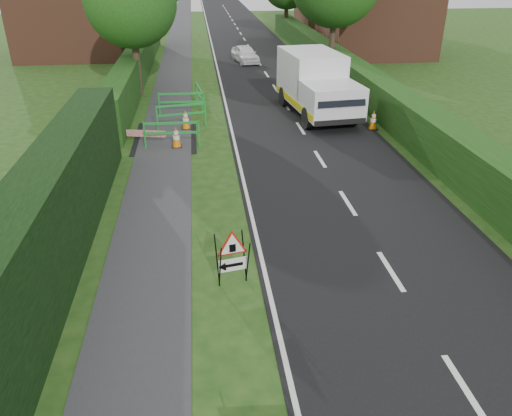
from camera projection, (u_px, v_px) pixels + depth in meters
ground at (290, 307)px, 10.18m from camera, size 120.00×120.00×0.00m
road_surface at (245, 41)px, 41.42m from camera, size 6.00×90.00×0.02m
footpath at (179, 42)px, 40.85m from camera, size 2.00×90.00×0.02m
hedge_west_near at (36, 326)px, 9.67m from camera, size 1.10×18.00×2.50m
hedge_west_far at (139, 78)px, 29.14m from camera, size 1.00×24.00×1.80m
hedge_east at (361, 98)px, 25.02m from camera, size 1.20×50.00×1.50m
house_west at (72, 12)px, 34.39m from camera, size 7.50×7.40×7.88m
house_east_a at (376, 11)px, 34.79m from camera, size 7.50×7.40×7.88m
tree_nw at (130, 1)px, 23.61m from camera, size 4.40×4.40×6.70m
triangle_sign at (231, 254)px, 10.53m from camera, size 0.90×0.90×1.13m
works_van at (316, 83)px, 21.93m from camera, size 2.83×5.93×2.61m
traffic_cone_0 at (373, 120)px, 20.38m from camera, size 0.38×0.38×0.79m
traffic_cone_1 at (355, 102)px, 22.87m from camera, size 0.38×0.38×0.79m
traffic_cone_2 at (339, 91)px, 24.64m from camera, size 0.38×0.38×0.79m
traffic_cone_3 at (176, 137)px, 18.47m from camera, size 0.38×0.38×0.79m
traffic_cone_4 at (186, 120)px, 20.43m from camera, size 0.38×0.38×0.79m
ped_barrier_0 at (172, 131)px, 18.38m from camera, size 2.07×0.42×1.00m
ped_barrier_1 at (181, 112)px, 20.55m from camera, size 2.09×0.72×1.00m
ped_barrier_2 at (182, 100)px, 22.25m from camera, size 2.07×0.44×1.00m
ped_barrier_3 at (199, 94)px, 23.24m from camera, size 0.61×2.09×1.00m
redwhite_plank at (147, 145)px, 18.86m from camera, size 1.47×0.37×0.25m
hatchback_car at (245, 54)px, 33.07m from camera, size 1.87×3.39×1.09m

